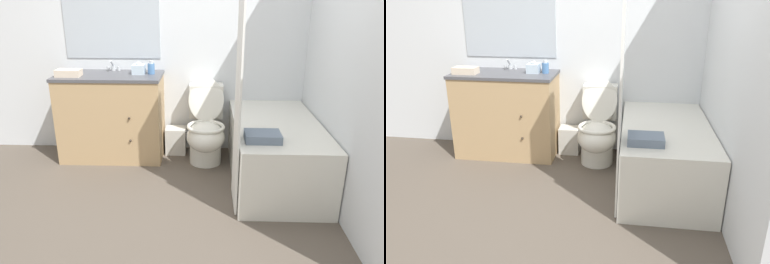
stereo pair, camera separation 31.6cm
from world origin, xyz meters
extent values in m
plane|color=brown|center=(0.00, 0.00, 0.00)|extent=(14.00, 14.00, 0.00)
cube|color=silver|center=(0.00, 1.69, 1.25)|extent=(8.00, 0.05, 2.50)
cube|color=#B2BCC6|center=(-0.73, 1.66, 1.46)|extent=(0.97, 0.01, 0.93)
cube|color=silver|center=(1.28, 0.83, 1.25)|extent=(0.05, 2.66, 2.50)
cube|color=tan|center=(-0.73, 1.41, 0.42)|extent=(1.03, 0.51, 0.85)
cube|color=#4C4C51|center=(-0.73, 1.41, 0.86)|extent=(1.05, 0.53, 0.03)
cylinder|color=silver|center=(-0.73, 1.41, 0.82)|extent=(0.30, 0.30, 0.10)
sphere|color=#382D23|center=(-0.50, 1.14, 0.51)|extent=(0.02, 0.02, 0.02)
sphere|color=#382D23|center=(-0.50, 1.14, 0.28)|extent=(0.02, 0.02, 0.02)
cylinder|color=silver|center=(-0.73, 1.60, 0.90)|extent=(0.04, 0.04, 0.04)
cylinder|color=silver|center=(-0.73, 1.56, 0.96)|extent=(0.02, 0.11, 0.09)
cylinder|color=silver|center=(-0.78, 1.60, 0.90)|extent=(0.03, 0.03, 0.04)
cylinder|color=silver|center=(-0.67, 1.60, 0.90)|extent=(0.03, 0.03, 0.04)
cylinder|color=silver|center=(0.23, 1.29, 0.11)|extent=(0.32, 0.32, 0.22)
ellipsoid|color=silver|center=(0.23, 1.23, 0.30)|extent=(0.38, 0.46, 0.28)
torus|color=silver|center=(0.23, 1.23, 0.40)|extent=(0.38, 0.38, 0.04)
cube|color=silver|center=(0.23, 1.55, 0.58)|extent=(0.35, 0.18, 0.35)
ellipsoid|color=silver|center=(0.23, 1.44, 0.62)|extent=(0.36, 0.14, 0.43)
cube|color=silver|center=(0.86, 0.95, 0.28)|extent=(0.75, 1.43, 0.56)
cube|color=#A5A7A2|center=(0.86, 0.95, 0.55)|extent=(0.63, 1.31, 0.01)
cube|color=white|center=(0.47, 0.51, 0.99)|extent=(0.02, 0.42, 1.96)
cube|color=silver|center=(-0.09, 1.52, 0.14)|extent=(0.21, 0.18, 0.28)
cube|color=silver|center=(-0.44, 1.45, 0.92)|extent=(0.12, 0.15, 0.09)
ellipsoid|color=white|center=(-0.44, 1.45, 0.98)|extent=(0.05, 0.04, 0.03)
cylinder|color=#4C7AB2|center=(-0.31, 1.44, 0.93)|extent=(0.07, 0.07, 0.10)
cylinder|color=silver|center=(-0.31, 1.44, 0.99)|extent=(0.04, 0.04, 0.03)
cube|color=beige|center=(-1.09, 1.31, 0.91)|extent=(0.24, 0.14, 0.07)
cube|color=slate|center=(0.68, 0.50, 0.59)|extent=(0.28, 0.21, 0.07)
camera|label=1|loc=(0.23, -2.22, 1.63)|focal=35.00mm
camera|label=2|loc=(0.55, -2.19, 1.63)|focal=35.00mm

